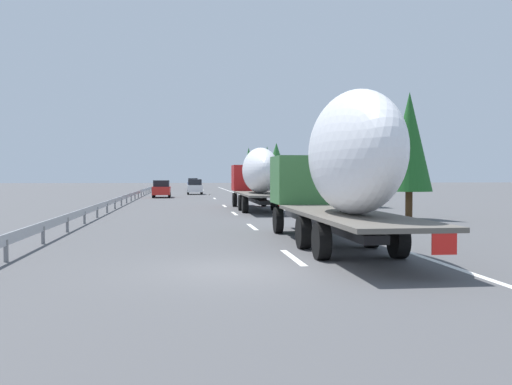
{
  "coord_description": "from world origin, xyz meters",
  "views": [
    {
      "loc": [
        -13.96,
        1.25,
        2.32
      ],
      "look_at": [
        16.04,
        -2.5,
        1.43
      ],
      "focal_mm": 40.41,
      "sensor_mm": 36.0,
      "label": 1
    }
  ],
  "objects_px": {
    "car_blue_sedan": "(193,183)",
    "car_red_compact": "(162,189)",
    "car_white_van": "(195,187)",
    "truck_lead": "(257,175)",
    "truck_trailing": "(341,166)",
    "road_sign": "(263,175)"
  },
  "relations": [
    {
      "from": "car_blue_sedan",
      "to": "car_white_van",
      "type": "height_order",
      "value": "car_white_van"
    },
    {
      "from": "car_red_compact",
      "to": "truck_lead",
      "type": "bearing_deg",
      "value": -162.97
    },
    {
      "from": "truck_lead",
      "to": "car_red_compact",
      "type": "height_order",
      "value": "truck_lead"
    },
    {
      "from": "truck_trailing",
      "to": "car_blue_sedan",
      "type": "xyz_separation_m",
      "value": [
        86.13,
        3.3,
        -1.69
      ]
    },
    {
      "from": "car_blue_sedan",
      "to": "car_red_compact",
      "type": "distance_m",
      "value": 42.21
    },
    {
      "from": "truck_lead",
      "to": "truck_trailing",
      "type": "xyz_separation_m",
      "value": [
        -20.54,
        0.0,
        0.28
      ]
    },
    {
      "from": "truck_trailing",
      "to": "car_blue_sedan",
      "type": "height_order",
      "value": "truck_trailing"
    },
    {
      "from": "car_blue_sedan",
      "to": "road_sign",
      "type": "xyz_separation_m",
      "value": [
        -45.56,
        -6.4,
        1.43
      ]
    },
    {
      "from": "car_red_compact",
      "to": "road_sign",
      "type": "distance_m",
      "value": 11.0
    },
    {
      "from": "truck_trailing",
      "to": "car_blue_sedan",
      "type": "distance_m",
      "value": 86.21
    },
    {
      "from": "truck_trailing",
      "to": "car_red_compact",
      "type": "relative_size",
      "value": 3.15
    },
    {
      "from": "car_blue_sedan",
      "to": "road_sign",
      "type": "bearing_deg",
      "value": -172.0
    },
    {
      "from": "car_blue_sedan",
      "to": "car_white_van",
      "type": "relative_size",
      "value": 1.12
    },
    {
      "from": "truck_lead",
      "to": "road_sign",
      "type": "xyz_separation_m",
      "value": [
        20.04,
        -3.1,
        0.02
      ]
    },
    {
      "from": "truck_lead",
      "to": "car_blue_sedan",
      "type": "distance_m",
      "value": 65.69
    },
    {
      "from": "truck_lead",
      "to": "car_blue_sedan",
      "type": "relative_size",
      "value": 2.97
    },
    {
      "from": "car_blue_sedan",
      "to": "truck_trailing",
      "type": "bearing_deg",
      "value": -177.8
    },
    {
      "from": "truck_lead",
      "to": "car_red_compact",
      "type": "bearing_deg",
      "value": 17.03
    },
    {
      "from": "truck_lead",
      "to": "car_white_van",
      "type": "bearing_deg",
      "value": 6.03
    },
    {
      "from": "truck_lead",
      "to": "car_blue_sedan",
      "type": "bearing_deg",
      "value": 2.88
    },
    {
      "from": "car_red_compact",
      "to": "car_white_van",
      "type": "height_order",
      "value": "car_white_van"
    },
    {
      "from": "truck_lead",
      "to": "car_blue_sedan",
      "type": "height_order",
      "value": "truck_lead"
    }
  ]
}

